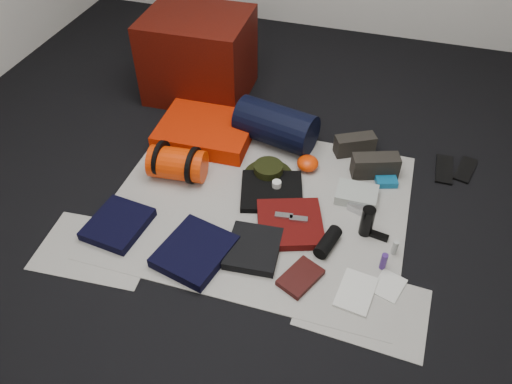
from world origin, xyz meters
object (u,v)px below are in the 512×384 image
(stuff_sack, at_px, (178,164))
(navy_duffel, at_px, (276,125))
(water_bottle, at_px, (367,221))
(red_cabinet, at_px, (199,56))
(sleeping_pad, at_px, (206,130))
(compact_camera, at_px, (358,208))
(paperback_book, at_px, (300,277))

(stuff_sack, xyz_separation_m, navy_duffel, (0.45, 0.48, 0.03))
(water_bottle, bearing_deg, navy_duffel, 137.07)
(red_cabinet, distance_m, stuff_sack, 0.94)
(sleeping_pad, xyz_separation_m, stuff_sack, (-0.02, -0.40, 0.04))
(stuff_sack, relative_size, navy_duffel, 0.66)
(stuff_sack, bearing_deg, navy_duffel, 46.64)
(sleeping_pad, bearing_deg, stuff_sack, -92.81)
(compact_camera, xyz_separation_m, paperback_book, (-0.19, -0.54, -0.01))
(navy_duffel, bearing_deg, paperback_book, -55.66)
(red_cabinet, relative_size, navy_duffel, 1.39)
(red_cabinet, relative_size, paperback_book, 3.19)
(navy_duffel, relative_size, water_bottle, 2.84)
(navy_duffel, distance_m, compact_camera, 0.75)
(stuff_sack, distance_m, navy_duffel, 0.66)
(compact_camera, bearing_deg, water_bottle, -49.34)
(sleeping_pad, height_order, compact_camera, sleeping_pad)
(sleeping_pad, relative_size, water_bottle, 3.36)
(red_cabinet, height_order, stuff_sack, red_cabinet)
(stuff_sack, relative_size, water_bottle, 1.87)
(navy_duffel, height_order, water_bottle, navy_duffel)
(sleeping_pad, height_order, navy_duffel, navy_duffel)
(red_cabinet, bearing_deg, paperback_book, -54.82)
(sleeping_pad, distance_m, stuff_sack, 0.41)
(paperback_book, bearing_deg, sleeping_pad, 157.55)
(sleeping_pad, bearing_deg, water_bottle, -25.93)
(stuff_sack, xyz_separation_m, paperback_book, (0.85, -0.52, -0.08))
(sleeping_pad, bearing_deg, red_cabinet, 114.94)
(red_cabinet, bearing_deg, sleeping_pad, -66.83)
(sleeping_pad, bearing_deg, compact_camera, -20.12)
(stuff_sack, bearing_deg, red_cabinet, 103.19)
(sleeping_pad, relative_size, compact_camera, 5.39)
(sleeping_pad, distance_m, paperback_book, 1.24)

